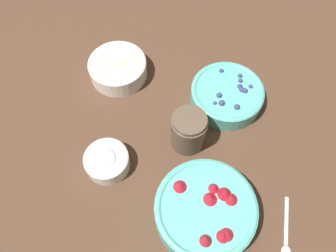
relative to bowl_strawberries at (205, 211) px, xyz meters
name	(u,v)px	position (x,y,z in m)	size (l,w,h in m)	color
ground_plane	(187,124)	(0.15, -0.18, -0.04)	(4.00, 4.00, 0.00)	#4C3323
bowl_strawberries	(205,211)	(0.00, 0.00, 0.00)	(0.21, 0.21, 0.10)	#56B7A8
bowl_blueberries	(227,94)	(0.10, -0.30, -0.02)	(0.19, 0.19, 0.06)	#56B7A8
bowl_bananas	(118,67)	(0.39, -0.22, -0.01)	(0.16, 0.16, 0.05)	silver
bowl_cream	(107,161)	(0.25, 0.01, -0.02)	(0.10, 0.10, 0.05)	silver
jar_chocolate	(189,131)	(0.12, -0.14, 0.00)	(0.09, 0.09, 0.11)	brown
spoon	(286,240)	(-0.18, -0.05, -0.04)	(0.06, 0.13, 0.01)	silver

